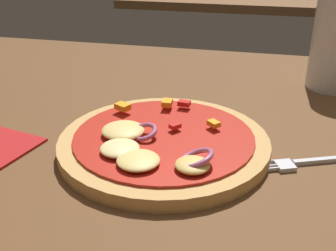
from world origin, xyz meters
TOP-DOWN VIEW (x-y plane):
  - dining_table at (0.00, 0.00)m, footprint 1.31×0.86m
  - pizza at (-0.03, 0.01)m, footprint 0.23×0.23m
  - fork at (0.13, 0.02)m, footprint 0.16×0.08m

SIDE VIEW (x-z plane):
  - dining_table at x=0.00m, z-range 0.00..0.03m
  - fork at x=0.13m, z-range 0.03..0.03m
  - pizza at x=-0.03m, z-range 0.02..0.05m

